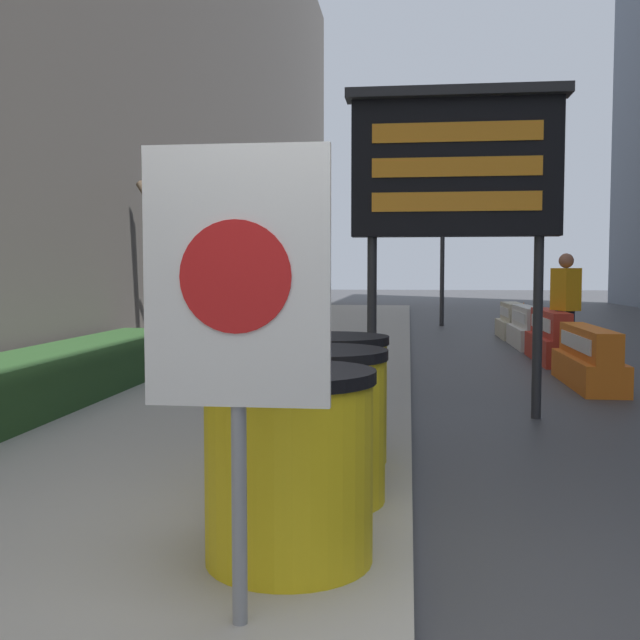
{
  "coord_description": "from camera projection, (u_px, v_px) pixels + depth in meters",
  "views": [
    {
      "loc": [
        -0.03,
        -2.88,
        1.52
      ],
      "look_at": [
        -0.82,
        3.74,
        1.09
      ],
      "focal_mm": 42.0,
      "sensor_mm": 36.0,
      "label": 1
    }
  ],
  "objects": [
    {
      "name": "hedge_strip",
      "position": [
        26.0,
        384.0,
        7.31
      ],
      "size": [
        0.9,
        7.37,
        0.55
      ],
      "color": "#284C23",
      "rests_on": "sidewalk_left"
    },
    {
      "name": "jersey_barrier_red_striped",
      "position": [
        550.0,
        339.0,
        12.62
      ],
      "size": [
        0.51,
        2.18,
        0.87
      ],
      "color": "red",
      "rests_on": "ground_plane"
    },
    {
      "name": "pedestrian_worker",
      "position": [
        565.0,
        299.0,
        12.3
      ],
      "size": [
        0.43,
        0.55,
        1.82
      ],
      "rotation": [
        0.0,
        0.0,
        1.93
      ],
      "color": "#23283D",
      "rests_on": "ground_plane"
    },
    {
      "name": "barrel_drum_middle",
      "position": [
        319.0,
        425.0,
        4.5
      ],
      "size": [
        0.83,
        0.83,
        0.92
      ],
      "color": "yellow",
      "rests_on": "sidewalk_left"
    },
    {
      "name": "jersey_barrier_orange_near",
      "position": [
        588.0,
        360.0,
        9.92
      ],
      "size": [
        0.55,
        2.18,
        0.78
      ],
      "color": "orange",
      "rests_on": "ground_plane"
    },
    {
      "name": "jersey_barrier_white",
      "position": [
        527.0,
        329.0,
        15.05
      ],
      "size": [
        0.55,
        2.12,
        0.82
      ],
      "color": "silver",
      "rests_on": "ground_plane"
    },
    {
      "name": "jersey_barrier_cream",
      "position": [
        513.0,
        322.0,
        17.15
      ],
      "size": [
        0.61,
        1.77,
        0.8
      ],
      "color": "beige",
      "rests_on": "ground_plane"
    },
    {
      "name": "barrel_drum_back",
      "position": [
        331.0,
        398.0,
        5.43
      ],
      "size": [
        0.83,
        0.83,
        0.92
      ],
      "color": "yellow",
      "rests_on": "sidewalk_left"
    },
    {
      "name": "message_board",
      "position": [
        456.0,
        169.0,
        7.67
      ],
      "size": [
        2.25,
        0.36,
        3.37
      ],
      "color": "#28282B",
      "rests_on": "ground_plane"
    },
    {
      "name": "bare_tree",
      "position": [
        185.0,
        265.0,
        11.49
      ],
      "size": [
        1.5,
        1.31,
        3.17
      ],
      "color": "#4C3D2D",
      "rests_on": "sidewalk_left"
    },
    {
      "name": "traffic_light_near_curb",
      "position": [
        443.0,
        212.0,
        20.62
      ],
      "size": [
        0.28,
        0.45,
        4.37
      ],
      "color": "#2D2D30",
      "rests_on": "ground_plane"
    },
    {
      "name": "traffic_cone_near",
      "position": [
        524.0,
        316.0,
        19.52
      ],
      "size": [
        0.41,
        0.41,
        0.74
      ],
      "color": "black",
      "rests_on": "ground_plane"
    },
    {
      "name": "barrel_drum_foreground",
      "position": [
        289.0,
        465.0,
        3.56
      ],
      "size": [
        0.83,
        0.83,
        0.92
      ],
      "color": "yellow",
      "rests_on": "sidewalk_left"
    },
    {
      "name": "warning_sign",
      "position": [
        237.0,
        302.0,
        2.84
      ],
      "size": [
        0.72,
        0.08,
        1.86
      ],
      "color": "gray",
      "rests_on": "sidewalk_left"
    }
  ]
}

